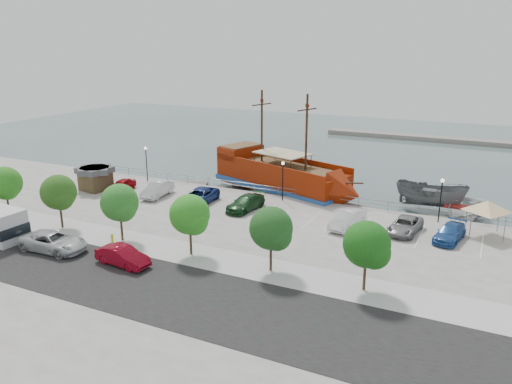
% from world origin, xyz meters
% --- Properties ---
extents(ground, '(160.00, 160.00, 0.00)m').
position_xyz_m(ground, '(0.00, 0.00, -1.00)').
color(ground, '#3D4C4C').
extents(land_slab, '(100.00, 58.00, 1.20)m').
position_xyz_m(land_slab, '(0.00, -21.00, -0.60)').
color(land_slab, gray).
rests_on(land_slab, ground).
extents(street, '(100.00, 8.00, 0.04)m').
position_xyz_m(street, '(0.00, -16.00, 0.01)').
color(street, black).
rests_on(street, land_slab).
extents(sidewalk, '(100.00, 4.00, 0.05)m').
position_xyz_m(sidewalk, '(0.00, -10.00, 0.01)').
color(sidewalk, '#BAB9B8').
rests_on(sidewalk, land_slab).
extents(seawall_railing, '(50.00, 0.06, 1.00)m').
position_xyz_m(seawall_railing, '(0.00, 7.80, 0.53)').
color(seawall_railing, slate).
rests_on(seawall_railing, land_slab).
extents(far_shore, '(40.00, 3.00, 0.80)m').
position_xyz_m(far_shore, '(10.00, 55.00, -0.60)').
color(far_shore, gray).
rests_on(far_shore, ground).
extents(pirate_ship, '(20.25, 11.39, 12.56)m').
position_xyz_m(pirate_ship, '(-1.07, 11.29, 1.10)').
color(pirate_ship, maroon).
rests_on(pirate_ship, ground).
extents(patrol_boat, '(7.77, 3.49, 2.92)m').
position_xyz_m(patrol_boat, '(14.47, 12.96, 0.46)').
color(patrol_boat, '#575A5C').
rests_on(patrol_boat, ground).
extents(speedboat, '(6.51, 8.21, 1.53)m').
position_xyz_m(speedboat, '(18.10, 11.85, -0.24)').
color(speedboat, silver).
rests_on(speedboat, ground).
extents(dock_west, '(7.35, 4.70, 0.41)m').
position_xyz_m(dock_west, '(-15.29, 9.20, -0.80)').
color(dock_west, '#666056').
rests_on(dock_west, ground).
extents(dock_mid, '(7.77, 3.22, 0.43)m').
position_xyz_m(dock_mid, '(7.41, 9.20, -0.78)').
color(dock_mid, '#6A6057').
rests_on(dock_mid, ground).
extents(dock_east, '(6.94, 2.77, 0.39)m').
position_xyz_m(dock_east, '(15.31, 9.20, -0.81)').
color(dock_east, slate).
rests_on(dock_east, ground).
extents(shed, '(3.76, 3.76, 2.67)m').
position_xyz_m(shed, '(-21.01, 0.88, 1.42)').
color(shed, '#4C3B24').
rests_on(shed, land_slab).
extents(canopy_tent, '(5.10, 5.10, 3.64)m').
position_xyz_m(canopy_tent, '(19.99, 4.82, 3.17)').
color(canopy_tent, slate).
rests_on(canopy_tent, land_slab).
extents(street_van, '(5.85, 2.94, 1.59)m').
position_xyz_m(street_van, '(-11.47, -14.23, 0.79)').
color(street_van, '#BCBEBF').
rests_on(street_van, street).
extents(street_sedan, '(4.66, 2.01, 1.49)m').
position_xyz_m(street_sedan, '(-4.57, -13.98, 0.75)').
color(street_sedan, maroon).
rests_on(street_sedan, street).
extents(fire_hydrant, '(0.26, 0.26, 0.75)m').
position_xyz_m(fire_hydrant, '(-8.42, -10.80, 0.41)').
color(fire_hydrant, yellow).
rests_on(fire_hydrant, sidewalk).
extents(lamp_post_left, '(0.36, 0.36, 4.28)m').
position_xyz_m(lamp_post_left, '(-18.00, 6.50, 2.94)').
color(lamp_post_left, black).
rests_on(lamp_post_left, land_slab).
extents(lamp_post_mid, '(0.36, 0.36, 4.28)m').
position_xyz_m(lamp_post_mid, '(0.00, 6.50, 2.94)').
color(lamp_post_mid, black).
rests_on(lamp_post_mid, land_slab).
extents(lamp_post_right, '(0.36, 0.36, 4.28)m').
position_xyz_m(lamp_post_right, '(16.00, 6.50, 2.94)').
color(lamp_post_right, black).
rests_on(lamp_post_right, land_slab).
extents(tree_a, '(3.30, 3.20, 5.00)m').
position_xyz_m(tree_a, '(-21.85, -10.07, 3.30)').
color(tree_a, '#473321').
rests_on(tree_a, sidewalk).
extents(tree_b, '(3.30, 3.20, 5.00)m').
position_xyz_m(tree_b, '(-14.85, -10.07, 3.30)').
color(tree_b, '#473321').
rests_on(tree_b, sidewalk).
extents(tree_c, '(3.30, 3.20, 5.00)m').
position_xyz_m(tree_c, '(-7.85, -10.07, 3.30)').
color(tree_c, '#473321').
rests_on(tree_c, sidewalk).
extents(tree_d, '(3.30, 3.20, 5.00)m').
position_xyz_m(tree_d, '(-0.85, -10.07, 3.30)').
color(tree_d, '#473321').
rests_on(tree_d, sidewalk).
extents(tree_e, '(3.30, 3.20, 5.00)m').
position_xyz_m(tree_e, '(6.15, -10.07, 3.30)').
color(tree_e, '#473321').
rests_on(tree_e, sidewalk).
extents(tree_f, '(3.30, 3.20, 5.00)m').
position_xyz_m(tree_f, '(13.15, -10.07, 3.30)').
color(tree_f, '#473321').
rests_on(tree_f, sidewalk).
extents(parked_car_a, '(1.95, 4.10, 1.35)m').
position_xyz_m(parked_car_a, '(-17.96, 1.79, 0.68)').
color(parked_car_a, '#91050B').
rests_on(parked_car_a, land_slab).
extents(parked_car_b, '(2.23, 5.03, 1.60)m').
position_xyz_m(parked_car_b, '(-12.99, 1.79, 0.80)').
color(parked_car_b, silver).
rests_on(parked_car_b, land_slab).
extents(parked_car_c, '(3.06, 5.81, 1.56)m').
position_xyz_m(parked_car_c, '(-7.48, 1.64, 0.78)').
color(parked_car_c, navy).
rests_on(parked_car_c, land_slab).
extents(parked_car_d, '(2.77, 5.34, 1.48)m').
position_xyz_m(parked_car_d, '(-2.09, 1.83, 0.74)').
color(parked_car_d, '#183F1D').
rests_on(parked_car_d, land_slab).
extents(parked_car_f, '(2.55, 5.01, 1.57)m').
position_xyz_m(parked_car_f, '(8.64, 1.34, 0.79)').
color(parked_car_f, silver).
rests_on(parked_car_f, land_slab).
extents(parked_car_g, '(2.81, 5.10, 1.35)m').
position_xyz_m(parked_car_g, '(13.62, 2.40, 0.68)').
color(parked_car_g, gray).
rests_on(parked_car_g, land_slab).
extents(parked_car_h, '(2.71, 4.96, 1.36)m').
position_xyz_m(parked_car_h, '(17.39, 2.20, 0.68)').
color(parked_car_h, '#244F92').
rests_on(parked_car_h, land_slab).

